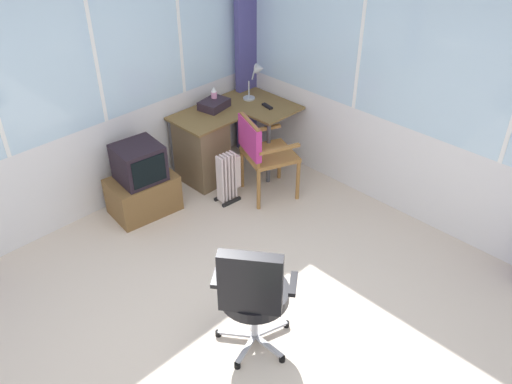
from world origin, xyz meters
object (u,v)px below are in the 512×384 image
object	(u,v)px
desk_lamp	(257,76)
paper_tray	(214,104)
space_heater	(229,177)
tv_remote	(267,106)
spray_bottle	(214,97)
desk	(205,146)
office_chair	(253,292)
tv_on_stand	(142,183)
wooden_armchair	(259,147)

from	to	relation	value
desk_lamp	paper_tray	world-z (taller)	desk_lamp
paper_tray	space_heater	world-z (taller)	paper_tray
desk_lamp	paper_tray	distance (m)	0.57
paper_tray	space_heater	xyz separation A→B (m)	(-0.34, -0.58, -0.50)
desk_lamp	tv_remote	distance (m)	0.36
tv_remote	spray_bottle	world-z (taller)	spray_bottle
desk_lamp	paper_tray	xyz separation A→B (m)	(-0.50, 0.15, -0.22)
desk	paper_tray	size ratio (longest dim) A/B	4.11
desk_lamp	office_chair	distance (m)	2.86
desk	spray_bottle	bearing A→B (deg)	27.40
tv_remote	tv_on_stand	world-z (taller)	tv_remote
spray_bottle	tv_on_stand	bearing A→B (deg)	-171.41
desk_lamp	spray_bottle	world-z (taller)	desk_lamp
office_chair	paper_tray	bearing A→B (deg)	54.20
tv_remote	spray_bottle	bearing A→B (deg)	141.36
office_chair	tv_on_stand	xyz separation A→B (m)	(0.45, 2.00, -0.26)
desk_lamp	spray_bottle	size ratio (longest dim) A/B	1.88
tv_remote	space_heater	xyz separation A→B (m)	(-0.76, -0.20, -0.46)
spray_bottle	wooden_armchair	distance (m)	0.84
desk	desk_lamp	world-z (taller)	desk_lamp
office_chair	tv_remote	bearing A→B (deg)	41.69
desk_lamp	wooden_armchair	world-z (taller)	desk_lamp
tv_remote	space_heater	bearing A→B (deg)	-154.86
desk_lamp	office_chair	bearing A→B (deg)	-135.84
wooden_armchair	space_heater	world-z (taller)	wooden_armchair
paper_tray	desk	bearing A→B (deg)	-157.58
wooden_armchair	desk_lamp	bearing A→B (deg)	46.16
spray_bottle	office_chair	world-z (taller)	office_chair
desk	tv_remote	distance (m)	0.79
desk_lamp	spray_bottle	xyz separation A→B (m)	(-0.46, 0.20, -0.16)
paper_tray	tv_on_stand	xyz separation A→B (m)	(-1.08, -0.12, -0.45)
desk_lamp	spray_bottle	distance (m)	0.52
paper_tray	spray_bottle	bearing A→B (deg)	46.37
paper_tray	wooden_armchair	xyz separation A→B (m)	(-0.07, -0.75, -0.20)
space_heater	tv_on_stand	bearing A→B (deg)	148.05
tv_remote	office_chair	size ratio (longest dim) A/B	0.15
tv_remote	tv_on_stand	distance (m)	1.58
paper_tray	wooden_armchair	world-z (taller)	wooden_armchair
desk	paper_tray	world-z (taller)	paper_tray
spray_bottle	paper_tray	size ratio (longest dim) A/B	0.72
spray_bottle	tv_remote	bearing A→B (deg)	-49.37
paper_tray	space_heater	distance (m)	0.84
desk_lamp	spray_bottle	bearing A→B (deg)	156.68
desk	spray_bottle	size ratio (longest dim) A/B	5.71
desk	wooden_armchair	bearing A→B (deg)	-76.32
tv_on_stand	space_heater	bearing A→B (deg)	-31.95
tv_remote	tv_on_stand	size ratio (longest dim) A/B	0.20
tv_remote	desk_lamp	bearing A→B (deg)	81.34
spray_bottle	wooden_armchair	bearing A→B (deg)	-98.38
desk	space_heater	bearing A→B (deg)	-103.14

